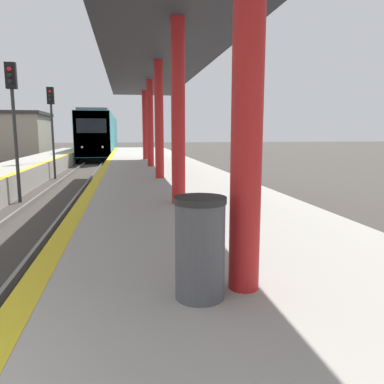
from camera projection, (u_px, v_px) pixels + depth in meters
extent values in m
cube|color=black|center=(102.00, 153.00, 41.36)|extent=(2.46, 21.05, 0.55)
cube|color=teal|center=(101.00, 134.00, 41.02)|extent=(2.89, 23.39, 3.75)
cube|color=yellow|center=(92.00, 134.00, 29.72)|extent=(2.83, 0.16, 3.67)
cube|color=black|center=(91.00, 126.00, 29.56)|extent=(2.31, 0.06, 1.12)
cube|color=#59595E|center=(100.00, 115.00, 40.71)|extent=(2.46, 22.22, 0.24)
sphere|color=white|center=(82.00, 147.00, 29.69)|extent=(0.18, 0.18, 0.18)
sphere|color=white|center=(103.00, 147.00, 29.96)|extent=(0.18, 0.18, 0.18)
cylinder|color=#2D2D2D|center=(16.00, 147.00, 13.43)|extent=(0.12, 0.12, 4.05)
cube|color=black|center=(11.00, 76.00, 13.04)|extent=(0.36, 0.20, 0.90)
sphere|color=red|center=(9.00, 69.00, 12.88)|extent=(0.16, 0.16, 0.16)
sphere|color=black|center=(10.00, 75.00, 12.91)|extent=(0.16, 0.16, 0.16)
sphere|color=black|center=(10.00, 81.00, 12.94)|extent=(0.16, 0.16, 0.16)
cylinder|color=#2D2D2D|center=(53.00, 142.00, 20.46)|extent=(0.12, 0.12, 4.05)
cube|color=black|center=(50.00, 96.00, 20.07)|extent=(0.36, 0.20, 0.90)
sphere|color=red|center=(50.00, 92.00, 19.91)|extent=(0.16, 0.16, 0.16)
sphere|color=black|center=(50.00, 95.00, 19.95)|extent=(0.16, 0.16, 0.16)
sphere|color=black|center=(50.00, 99.00, 19.98)|extent=(0.16, 0.16, 0.16)
cylinder|color=red|center=(248.00, 87.00, 3.49)|extent=(0.30, 0.30, 3.96)
cylinder|color=red|center=(178.00, 113.00, 8.12)|extent=(0.30, 0.30, 3.96)
cylinder|color=red|center=(159.00, 120.00, 12.75)|extent=(0.30, 0.30, 3.96)
cylinder|color=red|center=(150.00, 124.00, 17.38)|extent=(0.30, 0.30, 3.96)
cylinder|color=red|center=(145.00, 126.00, 22.01)|extent=(0.30, 0.30, 3.96)
cube|color=#2D2D33|center=(158.00, 57.00, 12.42)|extent=(3.68, 23.79, 0.20)
cylinder|color=#4C4C51|center=(200.00, 251.00, 3.52)|extent=(0.47, 0.47, 0.91)
cylinder|color=#262626|center=(200.00, 200.00, 3.44)|extent=(0.49, 0.49, 0.06)
cube|color=tan|center=(1.00, 137.00, 36.42)|extent=(8.41, 6.76, 4.22)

